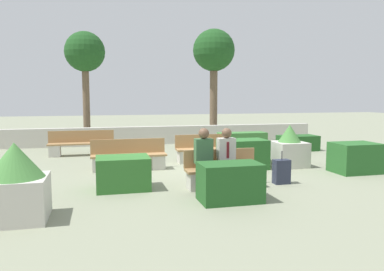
% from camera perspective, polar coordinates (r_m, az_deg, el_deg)
% --- Properties ---
extents(ground_plane, '(60.00, 60.00, 0.00)m').
position_cam_1_polar(ground_plane, '(10.19, 0.52, -5.33)').
color(ground_plane, gray).
extents(perimeter_wall, '(13.67, 0.30, 0.74)m').
position_cam_1_polar(perimeter_wall, '(15.78, -4.80, 0.07)').
color(perimeter_wall, beige).
rests_on(perimeter_wall, ground_plane).
extents(bench_front, '(1.65, 0.49, 0.83)m').
position_cam_1_polar(bench_front, '(8.30, 4.65, -5.81)').
color(bench_front, '#A37A4C').
rests_on(bench_front, ground_plane).
extents(bench_left_side, '(2.17, 0.49, 0.83)m').
position_cam_1_polar(bench_left_side, '(13.24, -16.48, -1.49)').
color(bench_left_side, '#A37A4C').
rests_on(bench_left_side, ground_plane).
extents(bench_right_side, '(2.03, 0.48, 0.83)m').
position_cam_1_polar(bench_right_side, '(10.36, -9.59, -3.41)').
color(bench_right_side, '#A37A4C').
rests_on(bench_right_side, ground_plane).
extents(bench_back, '(1.77, 0.48, 0.83)m').
position_cam_1_polar(bench_back, '(11.42, 1.96, -2.50)').
color(bench_back, '#A37A4C').
rests_on(bench_back, ground_plane).
extents(person_seated_man, '(0.38, 0.64, 1.32)m').
position_cam_1_polar(person_seated_man, '(8.13, 5.50, -3.09)').
color(person_seated_man, '#333338').
rests_on(person_seated_man, ground_plane).
extents(person_seated_woman, '(0.38, 0.64, 1.33)m').
position_cam_1_polar(person_seated_woman, '(7.97, 2.00, -3.19)').
color(person_seated_woman, '#333338').
rests_on(person_seated_woman, ground_plane).
extents(hedge_block_near_left, '(1.70, 0.62, 0.72)m').
position_cam_1_polar(hedge_block_near_left, '(13.41, 7.63, -1.07)').
color(hedge_block_near_left, '#3D7A38').
rests_on(hedge_block_near_left, ground_plane).
extents(hedge_block_near_right, '(1.13, 0.87, 0.71)m').
position_cam_1_polar(hedge_block_near_right, '(8.27, -10.48, -5.63)').
color(hedge_block_near_right, '#33702D').
rests_on(hedge_block_near_right, ground_plane).
extents(hedge_block_mid_left, '(1.17, 0.73, 0.74)m').
position_cam_1_polar(hedge_block_mid_left, '(7.24, 5.81, -7.10)').
color(hedge_block_mid_left, '#235623').
rests_on(hedge_block_mid_left, ground_plane).
extents(hedge_block_mid_right, '(1.30, 0.81, 0.81)m').
position_cam_1_polar(hedge_block_mid_right, '(10.47, 7.71, -2.83)').
color(hedge_block_mid_right, '#286028').
rests_on(hedge_block_mid_right, ground_plane).
extents(hedge_block_far_left, '(1.14, 0.86, 0.78)m').
position_cam_1_polar(hedge_block_far_left, '(10.75, 23.59, -3.12)').
color(hedge_block_far_left, '#286028').
rests_on(hedge_block_far_left, ground_plane).
extents(hedge_block_far_right, '(1.41, 0.78, 0.56)m').
position_cam_1_polar(hedge_block_far_right, '(14.37, 15.81, -1.10)').
color(hedge_block_far_right, '#235623').
rests_on(hedge_block_far_right, ground_plane).
extents(planter_corner_left, '(0.96, 0.96, 1.28)m').
position_cam_1_polar(planter_corner_left, '(6.70, -25.27, -6.52)').
color(planter_corner_left, beige).
rests_on(planter_corner_left, ground_plane).
extents(planter_corner_right, '(0.88, 0.88, 1.20)m').
position_cam_1_polar(planter_corner_right, '(11.03, 14.60, -1.93)').
color(planter_corner_right, beige).
rests_on(planter_corner_right, ground_plane).
extents(suitcase, '(0.36, 0.23, 0.76)m').
position_cam_1_polar(suitcase, '(8.87, 13.48, -5.38)').
color(suitcase, '#282D42').
rests_on(suitcase, ground_plane).
extents(tree_leftmost, '(1.73, 1.73, 4.78)m').
position_cam_1_polar(tree_leftmost, '(17.19, -16.01, 11.79)').
color(tree_leftmost, brown).
rests_on(tree_leftmost, ground_plane).
extents(tree_center_left, '(1.98, 1.98, 5.16)m').
position_cam_1_polar(tree_center_left, '(18.18, 3.35, 12.42)').
color(tree_center_left, brown).
rests_on(tree_center_left, ground_plane).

